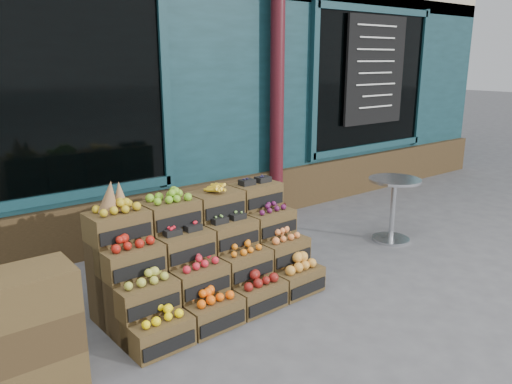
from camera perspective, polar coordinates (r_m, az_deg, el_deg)
ground at (r=4.68m, az=7.37°, el=-11.48°), size 60.00×60.00×0.00m
shop_facade at (r=8.58m, az=-18.12°, el=16.43°), size 12.00×6.24×4.80m
crate_display at (r=4.41m, az=-5.64°, el=-7.98°), size 1.92×0.99×1.18m
spare_crates at (r=3.53m, az=-24.27°, el=-14.48°), size 0.56×0.39×0.84m
bistro_table at (r=6.00m, az=15.42°, el=-1.14°), size 0.59×0.59×0.75m
shopkeeper at (r=6.22m, az=-19.69°, el=5.05°), size 0.94×0.79×2.19m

